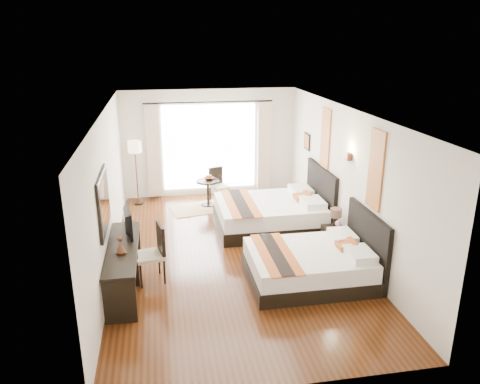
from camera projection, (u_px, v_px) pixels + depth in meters
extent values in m
cube|color=#38180A|center=(232.00, 254.00, 9.19)|extent=(4.50, 7.50, 0.01)
cube|color=white|center=(231.00, 111.00, 8.31)|extent=(4.50, 7.50, 0.02)
cube|color=silver|center=(345.00, 180.00, 9.12)|extent=(0.01, 7.50, 2.80)
cube|color=silver|center=(108.00, 192.00, 8.38)|extent=(0.01, 7.50, 2.80)
cube|color=silver|center=(209.00, 143.00, 12.25)|extent=(4.50, 0.01, 2.80)
cube|color=silver|center=(284.00, 285.00, 5.25)|extent=(4.50, 0.01, 2.80)
cube|color=white|center=(209.00, 147.00, 12.27)|extent=(2.40, 0.02, 2.20)
cube|color=white|center=(210.00, 148.00, 12.21)|extent=(2.30, 0.02, 2.10)
cube|color=beige|center=(153.00, 151.00, 11.94)|extent=(0.35, 0.14, 2.35)
cube|color=beige|center=(264.00, 146.00, 12.42)|extent=(0.35, 0.14, 2.35)
cube|color=maroon|center=(376.00, 170.00, 7.77)|extent=(0.03, 0.50, 1.35)
cube|color=maroon|center=(325.00, 140.00, 10.04)|extent=(0.03, 0.50, 1.35)
cube|color=#4B2A1A|center=(348.00, 156.00, 8.76)|extent=(0.10, 0.14, 0.14)
cube|color=black|center=(103.00, 202.00, 7.45)|extent=(0.04, 1.25, 0.95)
cube|color=white|center=(105.00, 202.00, 7.45)|extent=(0.01, 1.12, 0.82)
cube|color=black|center=(307.00, 273.00, 8.16)|extent=(2.06, 1.61, 0.25)
cube|color=white|center=(308.00, 259.00, 8.07)|extent=(2.00, 1.57, 0.30)
cube|color=black|center=(367.00, 244.00, 8.19)|extent=(0.08, 1.61, 1.20)
cube|color=brown|center=(276.00, 253.00, 7.93)|extent=(0.55, 1.67, 0.02)
cube|color=black|center=(269.00, 222.00, 10.41)|extent=(2.29, 1.79, 0.28)
cube|color=white|center=(269.00, 209.00, 10.31)|extent=(2.23, 1.75, 0.33)
cube|color=black|center=(321.00, 196.00, 10.44)|extent=(0.08, 1.79, 1.34)
cube|color=brown|center=(240.00, 203.00, 10.15)|extent=(0.61, 1.85, 0.02)
cube|color=black|center=(334.00, 239.00, 9.27)|extent=(0.40, 0.49, 0.48)
cylinder|color=black|center=(336.00, 221.00, 9.22)|extent=(0.09, 0.09, 0.19)
cylinder|color=#422C1F|center=(336.00, 213.00, 9.16)|extent=(0.23, 0.23, 0.17)
imported|color=black|center=(338.00, 228.00, 8.98)|extent=(0.14, 0.14, 0.12)
cube|color=black|center=(124.00, 267.00, 7.85)|extent=(0.50, 2.20, 0.76)
imported|color=black|center=(124.00, 221.00, 8.18)|extent=(0.21, 0.85, 0.48)
cube|color=beige|center=(150.00, 256.00, 8.03)|extent=(0.57, 0.57, 0.06)
cube|color=black|center=(161.00, 239.00, 8.02)|extent=(0.15, 0.44, 0.53)
cylinder|color=black|center=(139.00, 203.00, 11.94)|extent=(0.25, 0.25, 0.03)
cylinder|color=#4B2A1A|center=(137.00, 177.00, 11.72)|extent=(0.03, 0.03, 1.39)
cylinder|color=#FFEBC7|center=(135.00, 147.00, 11.47)|extent=(0.33, 0.33, 0.29)
cylinder|color=black|center=(208.00, 193.00, 11.72)|extent=(0.58, 0.58, 0.67)
imported|color=#402917|center=(209.00, 179.00, 11.64)|extent=(0.31, 0.31, 0.06)
cube|color=beige|center=(219.00, 186.00, 11.96)|extent=(0.53, 0.53, 0.05)
cube|color=black|center=(216.00, 176.00, 12.03)|extent=(0.37, 0.18, 0.45)
cube|color=tan|center=(199.00, 208.00, 11.59)|extent=(1.55, 1.21, 0.01)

